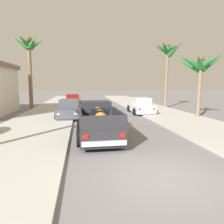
# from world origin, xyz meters

# --- Properties ---
(ground_plane) EXTENTS (160.00, 160.00, 0.00)m
(ground_plane) POSITION_xyz_m (0.00, 0.00, 0.00)
(ground_plane) COLOR slate
(sidewalk_left) EXTENTS (4.79, 60.00, 0.12)m
(sidewalk_left) POSITION_xyz_m (-5.38, 12.00, 0.06)
(sidewalk_left) COLOR beige
(sidewalk_left) RESTS_ON ground
(sidewalk_right) EXTENTS (4.79, 60.00, 0.12)m
(sidewalk_right) POSITION_xyz_m (5.38, 12.00, 0.06)
(sidewalk_right) COLOR beige
(sidewalk_right) RESTS_ON ground
(curb_left) EXTENTS (0.16, 60.00, 0.10)m
(curb_left) POSITION_xyz_m (-4.39, 12.00, 0.05)
(curb_left) COLOR silver
(curb_left) RESTS_ON ground
(curb_right) EXTENTS (0.16, 60.00, 0.10)m
(curb_right) POSITION_xyz_m (4.39, 12.00, 0.05)
(curb_right) COLOR silver
(curb_right) RESTS_ON ground
(pickup_truck) EXTENTS (2.27, 5.23, 1.80)m
(pickup_truck) POSITION_xyz_m (-1.51, 5.00, 0.81)
(pickup_truck) COLOR #28282D
(pickup_truck) RESTS_ON ground
(car_left_near) EXTENTS (2.18, 4.33, 1.54)m
(car_left_near) POSITION_xyz_m (-3.32, 11.84, 0.71)
(car_left_near) COLOR #474C56
(car_left_near) RESTS_ON ground
(car_right_near) EXTENTS (2.11, 4.30, 1.54)m
(car_right_near) POSITION_xyz_m (3.35, 13.47, 0.71)
(car_right_near) COLOR silver
(car_right_near) RESTS_ON ground
(car_left_mid) EXTENTS (2.04, 4.27, 1.54)m
(car_left_mid) POSITION_xyz_m (-3.36, 20.74, 0.71)
(car_left_mid) COLOR maroon
(car_left_mid) RESTS_ON ground
(palm_tree_left_fore) EXTENTS (3.89, 3.93, 5.18)m
(palm_tree_left_fore) POSITION_xyz_m (7.15, 10.05, 4.32)
(palm_tree_left_fore) COLOR #846B4C
(palm_tree_left_fore) RESTS_ON ground
(palm_tree_right_mid) EXTENTS (3.05, 3.66, 7.51)m
(palm_tree_right_mid) POSITION_xyz_m (7.50, 17.23, 6.28)
(palm_tree_right_mid) COLOR #846B4C
(palm_tree_right_mid) RESTS_ON ground
(palm_tree_left_back) EXTENTS (3.40, 3.48, 7.99)m
(palm_tree_left_back) POSITION_xyz_m (-7.92, 18.73, 6.48)
(palm_tree_left_back) COLOR brown
(palm_tree_left_back) RESTS_ON ground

